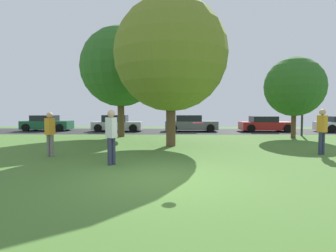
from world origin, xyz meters
TOP-DOWN VIEW (x-y plane):
  - ground_plane at (0.00, 0.00)m, footprint 44.00×44.00m
  - road_strip at (0.00, 16.00)m, footprint 44.00×6.40m
  - maple_tree_far at (0.09, 6.53)m, footprint 5.53×5.53m
  - maple_tree_near at (-3.28, 11.20)m, footprint 5.22×5.22m
  - birch_tree_lone at (7.90, 10.75)m, footprint 3.74×3.74m
  - person_thrower at (-1.78, 1.78)m, footprint 0.39×0.36m
  - person_bystander at (-4.46, 3.27)m, footprint 0.31×0.37m
  - person_walking at (6.14, 4.00)m, footprint 0.34×0.39m
  - frisbee_disc at (0.87, -0.06)m, footprint 0.32×0.32m
  - parked_car_green at (-10.69, 16.34)m, footprint 4.04×1.94m
  - parked_car_silver at (-4.54, 15.95)m, footprint 4.06×1.98m
  - parked_car_grey at (1.63, 16.03)m, footprint 4.30×1.94m
  - parked_car_red at (7.79, 15.93)m, footprint 4.15×2.07m
  - street_lamp_post at (9.10, 12.20)m, footprint 0.14×0.14m

SIDE VIEW (x-z plane):
  - ground_plane at x=0.00m, z-range 0.00..0.00m
  - road_strip at x=0.00m, z-range 0.00..0.01m
  - parked_car_red at x=7.79m, z-range -0.04..1.22m
  - parked_car_green at x=-10.69m, z-range -0.05..1.28m
  - parked_car_silver at x=-4.54m, z-range -0.06..1.30m
  - parked_car_grey at x=1.63m, z-range -0.05..1.30m
  - person_bystander at x=-4.46m, z-range 0.09..1.80m
  - person_thrower at x=-1.78m, z-range 0.10..1.89m
  - person_walking at x=6.14m, z-range 0.11..1.93m
  - frisbee_disc at x=0.87m, z-range 1.44..1.48m
  - street_lamp_post at x=9.10m, z-range 0.00..4.50m
  - birch_tree_lone at x=7.90m, z-range 0.69..5.82m
  - maple_tree_far at x=0.09m, z-range 0.85..8.09m
  - maple_tree_near at x=-3.28m, z-range 0.99..8.23m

